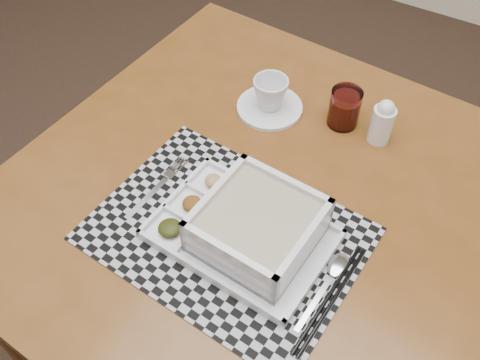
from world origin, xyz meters
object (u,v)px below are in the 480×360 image
juice_glass (344,109)px  creamer_bottle (382,122)px  cup (270,93)px  dining_table (262,216)px  serving_tray (253,229)px

juice_glass → creamer_bottle: 0.09m
cup → creamer_bottle: (0.25, 0.03, 0.00)m
dining_table → juice_glass: juice_glass is taller
dining_table → cup: size_ratio=13.23×
cup → juice_glass: juice_glass is taller
dining_table → creamer_bottle: creamer_bottle is taller
dining_table → serving_tray: bearing=-71.7°
serving_tray → creamer_bottle: size_ratio=3.08×
serving_tray → juice_glass: (0.02, 0.37, 0.00)m
cup → creamer_bottle: size_ratio=0.73×
cup → creamer_bottle: bearing=9.8°
dining_table → creamer_bottle: 0.32m
juice_glass → creamer_bottle: creamer_bottle is taller
dining_table → juice_glass: (0.05, 0.27, 0.12)m
dining_table → cup: cup is taller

